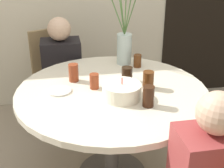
{
  "coord_description": "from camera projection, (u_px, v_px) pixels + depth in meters",
  "views": [
    {
      "loc": [
        -0.33,
        -1.84,
        1.65
      ],
      "look_at": [
        0.0,
        0.0,
        0.77
      ],
      "focal_mm": 50.0,
      "sensor_mm": 36.0,
      "label": 1
    }
  ],
  "objects": [
    {
      "name": "drink_glass_0",
      "position": [
        127.0,
        74.0,
        2.18
      ],
      "size": [
        0.08,
        0.08,
        0.1
      ],
      "color": "black",
      "rests_on": "dining_table"
    },
    {
      "name": "drink_glass_5",
      "position": [
        148.0,
        80.0,
        2.08
      ],
      "size": [
        0.07,
        0.07,
        0.12
      ],
      "color": "#51280F",
      "rests_on": "dining_table"
    },
    {
      "name": "doorway_panel",
      "position": [
        206.0,
        3.0,
        3.31
      ],
      "size": [
        0.9,
        0.01,
        2.05
      ],
      "color": "black",
      "rests_on": "ground_plane"
    },
    {
      "name": "drink_glass_2",
      "position": [
        74.0,
        73.0,
        2.18
      ],
      "size": [
        0.07,
        0.07,
        0.13
      ],
      "color": "maroon",
      "rests_on": "dining_table"
    },
    {
      "name": "drink_glass_4",
      "position": [
        94.0,
        81.0,
        2.08
      ],
      "size": [
        0.06,
        0.06,
        0.1
      ],
      "color": "maroon",
      "rests_on": "dining_table"
    },
    {
      "name": "flower_vase",
      "position": [
        124.0,
        34.0,
        2.41
      ],
      "size": [
        0.36,
        0.28,
        0.78
      ],
      "color": "#B2C6C1",
      "rests_on": "dining_table"
    },
    {
      "name": "drink_glass_3",
      "position": [
        137.0,
        61.0,
        2.43
      ],
      "size": [
        0.06,
        0.06,
        0.1
      ],
      "color": "#51280F",
      "rests_on": "dining_table"
    },
    {
      "name": "drink_glass_1",
      "position": [
        148.0,
        96.0,
        1.85
      ],
      "size": [
        0.07,
        0.07,
        0.13
      ],
      "color": "#33190C",
      "rests_on": "dining_table"
    },
    {
      "name": "side_plate",
      "position": [
        59.0,
        91.0,
        2.06
      ],
      "size": [
        0.16,
        0.16,
        0.01
      ],
      "color": "silver",
      "rests_on": "dining_table"
    },
    {
      "name": "birthday_cake",
      "position": [
        122.0,
        91.0,
        1.96
      ],
      "size": [
        0.25,
        0.25,
        0.14
      ],
      "color": "white",
      "rests_on": "dining_table"
    },
    {
      "name": "chair_far_back",
      "position": [
        56.0,
        72.0,
        2.94
      ],
      "size": [
        0.52,
        0.52,
        0.89
      ],
      "rotation": [
        0.0,
        0.0,
        0.39
      ],
      "color": "beige",
      "rests_on": "ground_plane"
    },
    {
      "name": "dining_table",
      "position": [
        112.0,
        105.0,
        2.14
      ],
      "size": [
        1.28,
        1.28,
        0.73
      ],
      "color": "beige",
      "rests_on": "ground_plane"
    },
    {
      "name": "person_woman",
      "position": [
        63.0,
        79.0,
        2.82
      ],
      "size": [
        0.34,
        0.24,
        1.05
      ],
      "color": "#383333",
      "rests_on": "ground_plane"
    }
  ]
}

